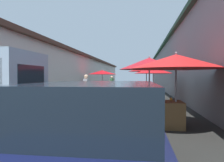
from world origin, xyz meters
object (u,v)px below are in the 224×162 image
object	(u,v)px
fruit_stall_far_right	(149,69)
fruit_stall_near_right	(147,73)
fruit_stall_mid_lane	(175,69)
vendor_in_shade	(112,84)
fruit_stall_far_left	(153,76)
vendor_by_crates	(86,88)
fruit_stall_near_left	(102,75)
delivery_truck	(15,96)
plastic_stool	(161,93)
hatchback_car	(99,133)

from	to	relation	value
fruit_stall_far_right	fruit_stall_near_right	world-z (taller)	fruit_stall_far_right
fruit_stall_mid_lane	vendor_in_shade	xyz separation A→B (m)	(10.54, 3.42, -0.84)
fruit_stall_far_left	vendor_by_crates	size ratio (longest dim) A/B	1.35
fruit_stall_far_left	vendor_in_shade	bearing A→B (deg)	33.45
fruit_stall_near_left	delivery_truck	xyz separation A→B (m)	(-13.61, -0.30, -0.67)
fruit_stall_far_left	fruit_stall_near_left	distance (m)	7.44
fruit_stall_near_left	plastic_stool	xyz separation A→B (m)	(-3.21, -4.89, -1.38)
fruit_stall_near_right	delivery_truck	xyz separation A→B (m)	(-9.69, 3.56, -0.73)
fruit_stall_near_right	plastic_stool	distance (m)	1.91
fruit_stall_near_left	plastic_stool	distance (m)	6.01
fruit_stall_far_right	vendor_by_crates	distance (m)	3.61
plastic_stool	vendor_in_shade	bearing A→B (deg)	66.44
fruit_stall_mid_lane	fruit_stall_near_left	xyz separation A→B (m)	(12.09, 4.51, -0.05)
hatchback_car	delivery_truck	xyz separation A→B (m)	(2.11, 2.63, 0.30)
fruit_stall_near_right	fruit_stall_near_left	world-z (taller)	fruit_stall_near_right
plastic_stool	hatchback_car	bearing A→B (deg)	171.12
fruit_stall_mid_lane	hatchback_car	xyz separation A→B (m)	(-3.64, 1.58, -1.02)
hatchback_car	fruit_stall_mid_lane	bearing A→B (deg)	-23.50
fruit_stall_near_right	vendor_in_shade	bearing A→B (deg)	49.43
fruit_stall_far_right	fruit_stall_near_left	distance (m)	10.27
delivery_truck	plastic_stool	bearing A→B (deg)	-23.78
fruit_stall_far_right	fruit_stall_mid_lane	bearing A→B (deg)	-164.69
fruit_stall_near_right	vendor_by_crates	size ratio (longest dim) A/B	1.53
vendor_by_crates	vendor_in_shade	distance (m)	6.48
fruit_stall_far_right	vendor_in_shade	bearing A→B (deg)	18.85
fruit_stall_mid_lane	hatchback_car	world-z (taller)	fruit_stall_mid_lane
fruit_stall_far_left	delivery_truck	xyz separation A→B (m)	(-7.43, 3.85, -0.55)
fruit_stall_near_right	fruit_stall_near_left	xyz separation A→B (m)	(3.93, 3.86, -0.06)
hatchback_car	plastic_stool	size ratio (longest dim) A/B	9.02
fruit_stall_near_left	delivery_truck	size ratio (longest dim) A/B	0.52
fruit_stall_mid_lane	vendor_by_crates	bearing A→B (deg)	43.34
fruit_stall_far_right	fruit_stall_far_left	bearing A→B (deg)	-5.68
fruit_stall_far_right	fruit_stall_near_right	size ratio (longest dim) A/B	1.01
plastic_stool	fruit_stall_mid_lane	bearing A→B (deg)	177.58
vendor_in_shade	plastic_stool	xyz separation A→B (m)	(-1.66, -3.80, -0.59)
plastic_stool	fruit_stall_far_right	bearing A→B (deg)	170.37
vendor_in_shade	vendor_by_crates	bearing A→B (deg)	176.30
fruit_stall_mid_lane	fruit_stall_near_left	size ratio (longest dim) A/B	1.10
fruit_stall_far_right	vendor_in_shade	size ratio (longest dim) A/B	1.59
fruit_stall_mid_lane	vendor_in_shade	distance (m)	11.11
vendor_in_shade	fruit_stall_far_right	bearing A→B (deg)	-161.15
delivery_truck	vendor_by_crates	xyz separation A→B (m)	(5.60, -0.37, -0.09)
vendor_by_crates	vendor_in_shade	xyz separation A→B (m)	(6.47, -0.42, -0.03)
fruit_stall_near_right	vendor_in_shade	world-z (taller)	fruit_stall_near_right
fruit_stall_far_left	delivery_truck	bearing A→B (deg)	152.64
vendor_in_shade	fruit_stall_near_right	bearing A→B (deg)	-130.57
fruit_stall_mid_lane	delivery_truck	xyz separation A→B (m)	(-1.53, 4.21, -0.72)
fruit_stall_far_left	delivery_truck	world-z (taller)	fruit_stall_far_left
fruit_stall_far_right	vendor_by_crates	xyz separation A→B (m)	(1.52, 3.14, -0.92)
hatchback_car	fruit_stall_far_left	bearing A→B (deg)	-7.27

